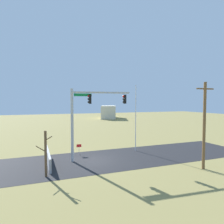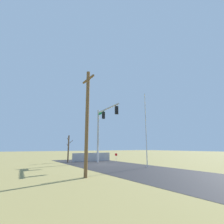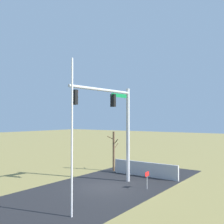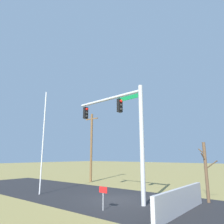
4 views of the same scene
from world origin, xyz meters
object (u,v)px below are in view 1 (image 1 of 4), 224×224
Objects in this scene: utility_pole at (204,124)px; distant_building at (109,112)px; open_sign at (79,147)px; bare_tree at (46,153)px; signal_mast at (87,112)px; flagpole at (136,118)px.

utility_pole reaches higher than distant_building.
bare_tree is at bearing 55.50° from open_sign.
signal_mast is 52.07m from distant_building.
bare_tree is at bearing -13.11° from utility_pole.
signal_mast is 4.86m from open_sign.
bare_tree is 3.08× the size of open_sign.
signal_mast is 0.94× the size of utility_pole.
bare_tree is (13.43, -3.13, -2.14)m from utility_pole.
utility_pole reaches higher than bare_tree.
signal_mast reaches higher than open_sign.
bare_tree reaches higher than open_sign.
distant_building reaches higher than bare_tree.
utility_pole is 55.44m from distant_building.
flagpole is 6.65× the size of open_sign.
signal_mast is at bearing 98.06° from open_sign.
flagpole is at bearing 175.07° from open_sign.
signal_mast reaches higher than bare_tree.
distant_building is (-24.15, -51.24, 0.33)m from bare_tree.
bare_tree is (4.23, 3.20, -3.14)m from signal_mast.
utility_pole is at bearing 145.46° from signal_mast.
utility_pole reaches higher than open_sign.
signal_mast is 0.91× the size of flagpole.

